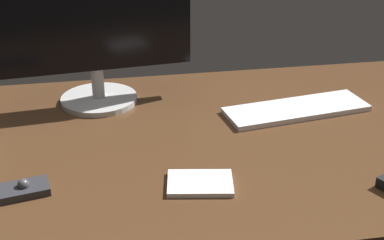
{
  "coord_description": "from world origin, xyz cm",
  "views": [
    {
      "loc": [
        -24.46,
        -113.3,
        63.99
      ],
      "look_at": [
        -4.82,
        -1.78,
        8.0
      ],
      "focal_mm": 51.45,
      "sensor_mm": 36.0,
      "label": 1
    }
  ],
  "objects_px": {
    "keyboard": "(296,109)",
    "notepad": "(200,183)",
    "monitor": "(93,26)",
    "media_remote": "(11,192)"
  },
  "relations": [
    {
      "from": "monitor",
      "to": "keyboard",
      "type": "height_order",
      "value": "monitor"
    },
    {
      "from": "media_remote",
      "to": "keyboard",
      "type": "bearing_deg",
      "value": 10.29
    },
    {
      "from": "keyboard",
      "to": "media_remote",
      "type": "relative_size",
      "value": 2.34
    },
    {
      "from": "keyboard",
      "to": "notepad",
      "type": "xyz_separation_m",
      "value": [
        -0.31,
        -0.3,
        -0.0
      ]
    },
    {
      "from": "monitor",
      "to": "keyboard",
      "type": "xyz_separation_m",
      "value": [
        0.51,
        -0.15,
        -0.2
      ]
    },
    {
      "from": "keyboard",
      "to": "notepad",
      "type": "distance_m",
      "value": 0.44
    },
    {
      "from": "monitor",
      "to": "notepad",
      "type": "xyz_separation_m",
      "value": [
        0.19,
        -0.46,
        -0.21
      ]
    },
    {
      "from": "keyboard",
      "to": "media_remote",
      "type": "height_order",
      "value": "media_remote"
    },
    {
      "from": "keyboard",
      "to": "notepad",
      "type": "bearing_deg",
      "value": -144.72
    },
    {
      "from": "media_remote",
      "to": "notepad",
      "type": "relative_size",
      "value": 1.22
    }
  ]
}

